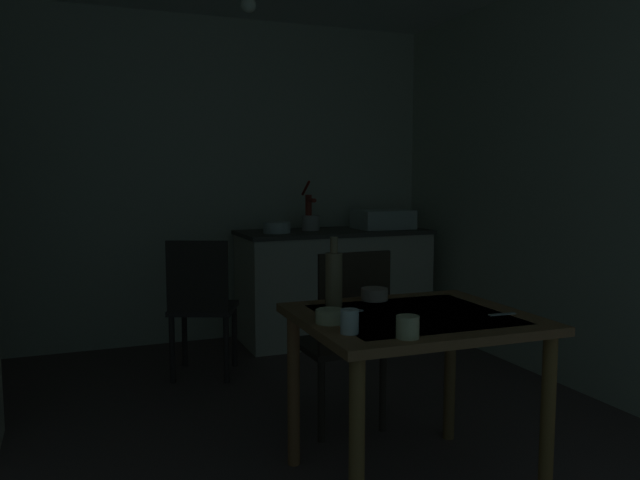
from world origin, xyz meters
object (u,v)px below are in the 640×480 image
chair_by_counter (202,304)px  teacup_cream (408,327)px  serving_bowl_wide (330,316)px  mixing_bowl_counter (277,228)px  hand_pump (309,209)px  glass_bottle (334,278)px  dining_table (413,339)px  sink_basin (383,219)px  chair_far_side (345,337)px

chair_by_counter → teacup_cream: (0.32, -2.05, 0.29)m
serving_bowl_wide → teacup_cream: bearing=-61.8°
mixing_bowl_counter → chair_by_counter: 0.97m
hand_pump → glass_bottle: 2.24m
dining_table → glass_bottle: 0.42m
dining_table → chair_by_counter: (-0.53, 1.73, -0.15)m
sink_basin → chair_by_counter: size_ratio=0.49×
serving_bowl_wide → mixing_bowl_counter: bearing=77.2°
dining_table → chair_by_counter: bearing=107.2°
chair_far_side → chair_by_counter: 1.20m
hand_pump → glass_bottle: bearing=-107.9°
chair_by_counter → chair_far_side: bearing=-64.9°
sink_basin → teacup_cream: 2.95m
mixing_bowl_counter → chair_by_counter: mixing_bowl_counter is taller
mixing_bowl_counter → serving_bowl_wide: size_ratio=1.82×
chair_by_counter → mixing_bowl_counter: bearing=38.9°
chair_far_side → glass_bottle: size_ratio=3.04×
teacup_cream → dining_table: bearing=57.0°
glass_bottle → hand_pump: bearing=72.1°
sink_basin → mixing_bowl_counter: (-0.92, -0.05, -0.04)m
hand_pump → dining_table: size_ratio=0.41×
sink_basin → serving_bowl_wide: sink_basin is taller
chair_far_side → teacup_cream: (-0.19, -0.96, 0.29)m
hand_pump → sink_basin: bearing=-4.1°
sink_basin → chair_far_side: sink_basin is taller
sink_basin → dining_table: size_ratio=0.47×
dining_table → serving_bowl_wide: 0.40m
teacup_cream → chair_by_counter: bearing=99.0°
chair_by_counter → teacup_cream: chair_by_counter is taller
serving_bowl_wide → glass_bottle: (0.13, 0.27, 0.10)m
chair_far_side → teacup_cream: bearing=-101.0°
chair_far_side → sink_basin: bearing=57.2°
hand_pump → serving_bowl_wide: bearing=-108.8°
dining_table → teacup_cream: 0.41m
sink_basin → dining_table: 2.58m
sink_basin → mixing_bowl_counter: 0.92m
hand_pump → teacup_cream: (-0.65, -2.70, -0.26)m
chair_far_side → teacup_cream: chair_far_side is taller
chair_far_side → teacup_cream: 1.02m
hand_pump → chair_far_side: (-0.46, -1.74, -0.55)m
dining_table → chair_far_side: chair_far_side is taller
chair_by_counter → serving_bowl_wide: (0.16, -1.74, 0.28)m
hand_pump → mixing_bowl_counter: bearing=-162.0°
dining_table → teacup_cream: (-0.21, -0.32, 0.14)m
sink_basin → chair_far_side: 2.06m
dining_table → serving_bowl_wide: bearing=-177.7°
dining_table → glass_bottle: (-0.25, 0.25, 0.23)m
chair_far_side → hand_pump: bearing=75.1°
mixing_bowl_counter → chair_far_side: size_ratio=0.22×
chair_by_counter → serving_bowl_wide: 1.77m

